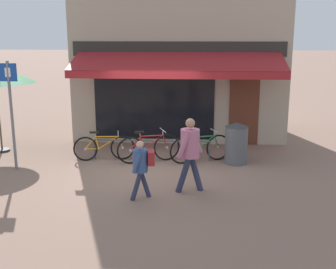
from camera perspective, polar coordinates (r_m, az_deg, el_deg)
The scene contains 10 objects.
ground_plane at distance 10.71m, azimuth -2.69°, elevation -5.00°, with size 160.00×160.00×0.00m, color #846656.
shop_front at distance 14.45m, azimuth 1.68°, elevation 11.68°, with size 6.80×4.54×5.89m.
bike_rack_rail at distance 11.52m, azimuth -2.25°, elevation -1.23°, with size 3.26×0.04×0.57m.
bicycle_orange at distance 11.70m, azimuth -8.68°, elevation -1.71°, with size 1.67×0.62×0.83m.
bicycle_red at distance 11.35m, azimuth -2.63°, elevation -1.83°, with size 1.65×0.74×0.89m.
bicycle_green at distance 11.40m, azimuth 4.41°, elevation -1.85°, with size 1.65×0.78×0.86m.
pedestrian_adult at distance 9.12m, azimuth 3.00°, elevation -1.82°, with size 0.64×0.57×1.66m.
pedestrian_child at distance 8.77m, azimuth -3.58°, elevation -3.92°, with size 0.53×0.54×1.27m.
litter_bin at distance 11.35m, azimuth 9.23°, elevation -1.13°, with size 0.62×0.62×1.12m.
parking_sign at distance 11.15m, azimuth -20.51°, elevation 3.75°, with size 0.44×0.07×2.76m.
Camera 1 is at (1.19, -10.09, 3.40)m, focal length 45.00 mm.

